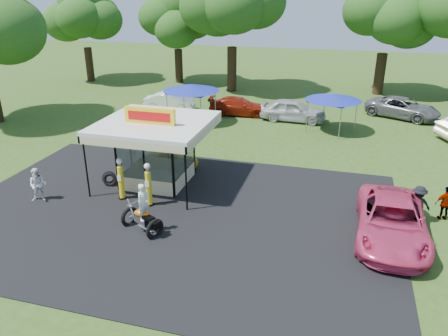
{
  "coord_description": "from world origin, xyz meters",
  "views": [
    {
      "loc": [
        7.05,
        -14.33,
        9.68
      ],
      "look_at": [
        1.89,
        4.0,
        1.66
      ],
      "focal_mm": 35.0,
      "sensor_mm": 36.0,
      "label": 1
    }
  ],
  "objects_px": {
    "spectator_east_b": "(446,203)",
    "tent_east": "(333,97)",
    "gas_pump_right": "(149,186)",
    "motorcycle": "(143,213)",
    "bg_car_b": "(239,106)",
    "gas_station_kiosk": "(157,151)",
    "bg_car_a": "(170,101)",
    "bg_car_c": "(293,110)",
    "tent_west": "(191,88)",
    "gas_pump_left": "(121,180)",
    "bg_car_d": "(403,108)",
    "pink_sedan": "(392,221)",
    "spectator_east_a": "(418,204)",
    "spectator_west": "(38,185)",
    "kiosk_car": "(174,159)",
    "a_frame_sign": "(376,241)"
  },
  "relations": [
    {
      "from": "bg_car_a",
      "to": "tent_east",
      "type": "height_order",
      "value": "tent_east"
    },
    {
      "from": "bg_car_c",
      "to": "motorcycle",
      "type": "bearing_deg",
      "value": 170.0
    },
    {
      "from": "a_frame_sign",
      "to": "spectator_west",
      "type": "distance_m",
      "value": 15.45
    },
    {
      "from": "spectator_east_b",
      "to": "bg_car_b",
      "type": "relative_size",
      "value": 0.33
    },
    {
      "from": "tent_west",
      "to": "spectator_east_b",
      "type": "bearing_deg",
      "value": -35.05
    },
    {
      "from": "spectator_east_a",
      "to": "bg_car_c",
      "type": "relative_size",
      "value": 0.35
    },
    {
      "from": "bg_car_d",
      "to": "tent_west",
      "type": "bearing_deg",
      "value": 135.02
    },
    {
      "from": "spectator_west",
      "to": "bg_car_b",
      "type": "height_order",
      "value": "spectator_west"
    },
    {
      "from": "spectator_east_b",
      "to": "tent_east",
      "type": "distance_m",
      "value": 13.01
    },
    {
      "from": "spectator_east_b",
      "to": "tent_west",
      "type": "distance_m",
      "value": 19.37
    },
    {
      "from": "bg_car_a",
      "to": "bg_car_d",
      "type": "height_order",
      "value": "bg_car_d"
    },
    {
      "from": "gas_station_kiosk",
      "to": "spectator_east_a",
      "type": "relative_size",
      "value": 3.14
    },
    {
      "from": "pink_sedan",
      "to": "spectator_east_a",
      "type": "height_order",
      "value": "spectator_east_a"
    },
    {
      "from": "spectator_east_b",
      "to": "spectator_west",
      "type": "bearing_deg",
      "value": -4.55
    },
    {
      "from": "gas_pump_right",
      "to": "bg_car_a",
      "type": "height_order",
      "value": "gas_pump_right"
    },
    {
      "from": "tent_west",
      "to": "gas_station_kiosk",
      "type": "bearing_deg",
      "value": -79.77
    },
    {
      "from": "motorcycle",
      "to": "bg_car_a",
      "type": "xyz_separation_m",
      "value": [
        -6.47,
        18.65,
        -0.22
      ]
    },
    {
      "from": "motorcycle",
      "to": "kiosk_car",
      "type": "xyz_separation_m",
      "value": [
        -1.46,
        7.01,
        -0.42
      ]
    },
    {
      "from": "motorcycle",
      "to": "bg_car_d",
      "type": "bearing_deg",
      "value": 84.94
    },
    {
      "from": "a_frame_sign",
      "to": "pink_sedan",
      "type": "xyz_separation_m",
      "value": [
        0.62,
        1.15,
        0.38
      ]
    },
    {
      "from": "kiosk_car",
      "to": "spectator_west",
      "type": "xyz_separation_m",
      "value": [
        -4.63,
        -5.76,
        0.37
      ]
    },
    {
      "from": "gas_pump_right",
      "to": "kiosk_car",
      "type": "height_order",
      "value": "gas_pump_right"
    },
    {
      "from": "gas_pump_left",
      "to": "pink_sedan",
      "type": "bearing_deg",
      "value": -1.2
    },
    {
      "from": "gas_station_kiosk",
      "to": "a_frame_sign",
      "type": "distance_m",
      "value": 11.51
    },
    {
      "from": "gas_pump_right",
      "to": "tent_west",
      "type": "bearing_deg",
      "value": 101.12
    },
    {
      "from": "gas_station_kiosk",
      "to": "bg_car_c",
      "type": "height_order",
      "value": "gas_station_kiosk"
    },
    {
      "from": "spectator_west",
      "to": "bg_car_c",
      "type": "xyz_separation_m",
      "value": [
        10.0,
        16.84,
        -0.01
      ]
    },
    {
      "from": "bg_car_b",
      "to": "gas_station_kiosk",
      "type": "bearing_deg",
      "value": 169.3
    },
    {
      "from": "gas_pump_left",
      "to": "gas_pump_right",
      "type": "height_order",
      "value": "gas_pump_right"
    },
    {
      "from": "bg_car_a",
      "to": "gas_pump_right",
      "type": "bearing_deg",
      "value": -167.75
    },
    {
      "from": "gas_pump_right",
      "to": "motorcycle",
      "type": "distance_m",
      "value": 2.37
    },
    {
      "from": "gas_pump_left",
      "to": "bg_car_a",
      "type": "relative_size",
      "value": 0.52
    },
    {
      "from": "kiosk_car",
      "to": "tent_east",
      "type": "relative_size",
      "value": 0.72
    },
    {
      "from": "pink_sedan",
      "to": "spectator_east_b",
      "type": "distance_m",
      "value": 3.34
    },
    {
      "from": "gas_pump_right",
      "to": "spectator_west",
      "type": "height_order",
      "value": "gas_pump_right"
    },
    {
      "from": "pink_sedan",
      "to": "bg_car_d",
      "type": "distance_m",
      "value": 19.2
    },
    {
      "from": "bg_car_b",
      "to": "a_frame_sign",
      "type": "bearing_deg",
      "value": -157.32
    },
    {
      "from": "gas_station_kiosk",
      "to": "bg_car_a",
      "type": "relative_size",
      "value": 1.3
    },
    {
      "from": "motorcycle",
      "to": "spectator_east_a",
      "type": "relative_size",
      "value": 1.34
    },
    {
      "from": "gas_station_kiosk",
      "to": "spectator_west",
      "type": "distance_m",
      "value": 5.91
    },
    {
      "from": "a_frame_sign",
      "to": "tent_east",
      "type": "relative_size",
      "value": 0.22
    },
    {
      "from": "gas_pump_left",
      "to": "bg_car_d",
      "type": "relative_size",
      "value": 0.38
    },
    {
      "from": "bg_car_a",
      "to": "tent_west",
      "type": "xyz_separation_m",
      "value": [
        3.05,
        -3.0,
        1.96
      ]
    },
    {
      "from": "a_frame_sign",
      "to": "tent_west",
      "type": "bearing_deg",
      "value": 123.44
    },
    {
      "from": "gas_pump_right",
      "to": "motorcycle",
      "type": "height_order",
      "value": "motorcycle"
    },
    {
      "from": "bg_car_d",
      "to": "gas_pump_left",
      "type": "bearing_deg",
      "value": 167.43
    },
    {
      "from": "gas_pump_right",
      "to": "bg_car_a",
      "type": "relative_size",
      "value": 0.52
    },
    {
      "from": "bg_car_a",
      "to": "bg_car_c",
      "type": "height_order",
      "value": "bg_car_c"
    },
    {
      "from": "gas_pump_right",
      "to": "spectator_west",
      "type": "distance_m",
      "value": 5.4
    },
    {
      "from": "bg_car_b",
      "to": "tent_west",
      "type": "height_order",
      "value": "tent_west"
    }
  ]
}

